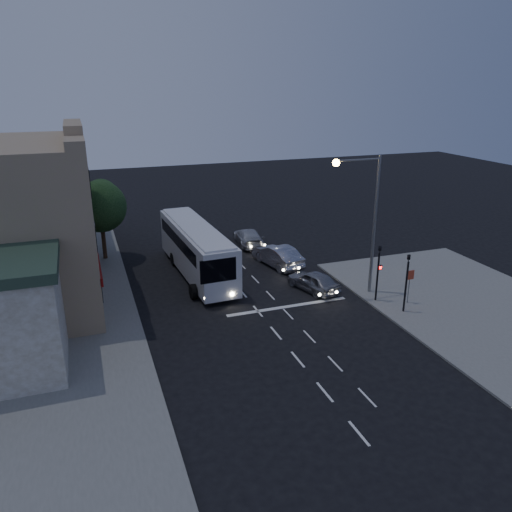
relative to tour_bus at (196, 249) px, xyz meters
name	(u,v)px	position (x,y,z in m)	size (l,w,h in m)	color
ground	(270,325)	(2.07, -9.38, -1.99)	(120.00, 120.00, 0.00)	black
sidewalk_near	(499,320)	(15.07, -13.38, -1.93)	(12.00, 24.00, 0.12)	slate
sidewalk_far	(35,302)	(-10.93, -1.38, -1.93)	(12.00, 50.00, 0.12)	slate
road_markings	(270,300)	(3.35, -6.07, -1.99)	(8.00, 30.55, 0.01)	silver
tour_bus	(196,249)	(0.00, 0.00, 0.00)	(3.09, 12.10, 3.68)	silver
car_suv	(314,281)	(6.70, -5.58, -1.30)	(1.63, 4.06, 1.38)	#949499
car_sedan_a	(278,256)	(6.23, -0.28, -1.18)	(1.71, 4.92, 1.62)	#A2A2AD
car_sedan_b	(248,237)	(5.79, 5.44, -1.29)	(1.95, 4.81, 1.40)	#BCBCBC
traffic_signal_main	(378,267)	(9.67, -8.60, 0.43)	(0.25, 0.35, 4.10)	black
traffic_signal_side	(407,276)	(10.37, -10.58, 0.43)	(0.18, 0.15, 4.10)	black
regulatory_sign	(410,281)	(11.37, -9.62, -0.40)	(0.45, 0.12, 2.20)	slate
streetlight	(367,210)	(9.41, -7.18, 3.74)	(3.32, 0.44, 9.00)	slate
main_building	(6,226)	(-11.89, -1.38, 3.17)	(10.12, 12.00, 11.00)	gray
low_building_north	(31,209)	(-11.43, 10.62, 1.40)	(9.40, 9.40, 6.50)	gray
street_tree	(100,204)	(-6.14, 5.64, 2.51)	(4.00, 4.00, 6.20)	black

